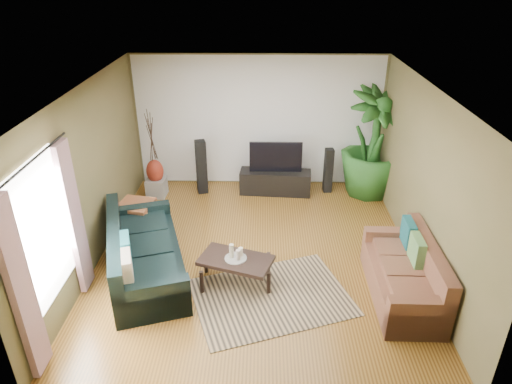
{
  "coord_description": "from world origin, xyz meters",
  "views": [
    {
      "loc": [
        0.11,
        -6.12,
        4.25
      ],
      "look_at": [
        0.0,
        0.2,
        1.05
      ],
      "focal_mm": 32.0,
      "sensor_mm": 36.0,
      "label": 1
    }
  ],
  "objects_px": {
    "coffee_table": "(236,270)",
    "side_table": "(137,218)",
    "speaker_right": "(328,171)",
    "television": "(276,157)",
    "sofa_right": "(404,271)",
    "speaker_left": "(201,167)",
    "sofa_left": "(145,249)",
    "tv_stand": "(275,182)",
    "potted_plant": "(373,143)",
    "pedestal": "(157,187)",
    "vase": "(155,171)"
  },
  "relations": [
    {
      "from": "television",
      "to": "side_table",
      "type": "relative_size",
      "value": 1.79
    },
    {
      "from": "sofa_right",
      "to": "tv_stand",
      "type": "bearing_deg",
      "value": -151.0
    },
    {
      "from": "speaker_left",
      "to": "pedestal",
      "type": "bearing_deg",
      "value": 176.07
    },
    {
      "from": "sofa_left",
      "to": "television",
      "type": "relative_size",
      "value": 2.22
    },
    {
      "from": "sofa_left",
      "to": "sofa_right",
      "type": "distance_m",
      "value": 3.74
    },
    {
      "from": "tv_stand",
      "to": "pedestal",
      "type": "xyz_separation_m",
      "value": [
        -2.39,
        -0.17,
        -0.05
      ]
    },
    {
      "from": "coffee_table",
      "to": "television",
      "type": "distance_m",
      "value": 3.09
    },
    {
      "from": "speaker_right",
      "to": "television",
      "type": "bearing_deg",
      "value": -179.99
    },
    {
      "from": "speaker_right",
      "to": "side_table",
      "type": "relative_size",
      "value": 1.59
    },
    {
      "from": "sofa_left",
      "to": "tv_stand",
      "type": "distance_m",
      "value": 3.39
    },
    {
      "from": "sofa_left",
      "to": "sofa_right",
      "type": "relative_size",
      "value": 1.29
    },
    {
      "from": "sofa_right",
      "to": "potted_plant",
      "type": "bearing_deg",
      "value": 177.69
    },
    {
      "from": "coffee_table",
      "to": "tv_stand",
      "type": "height_order",
      "value": "tv_stand"
    },
    {
      "from": "coffee_table",
      "to": "speaker_right",
      "type": "relative_size",
      "value": 1.11
    },
    {
      "from": "vase",
      "to": "side_table",
      "type": "bearing_deg",
      "value": -91.1
    },
    {
      "from": "sofa_right",
      "to": "television",
      "type": "height_order",
      "value": "television"
    },
    {
      "from": "coffee_table",
      "to": "vase",
      "type": "height_order",
      "value": "vase"
    },
    {
      "from": "television",
      "to": "potted_plant",
      "type": "relative_size",
      "value": 0.48
    },
    {
      "from": "coffee_table",
      "to": "tv_stand",
      "type": "relative_size",
      "value": 0.72
    },
    {
      "from": "tv_stand",
      "to": "side_table",
      "type": "xyz_separation_m",
      "value": [
        -2.42,
        -1.59,
        0.05
      ]
    },
    {
      "from": "pedestal",
      "to": "vase",
      "type": "xyz_separation_m",
      "value": [
        0.0,
        0.0,
        0.35
      ]
    },
    {
      "from": "sofa_left",
      "to": "vase",
      "type": "bearing_deg",
      "value": -8.7
    },
    {
      "from": "television",
      "to": "vase",
      "type": "relative_size",
      "value": 2.2
    },
    {
      "from": "side_table",
      "to": "speaker_left",
      "type": "bearing_deg",
      "value": 60.04
    },
    {
      "from": "vase",
      "to": "side_table",
      "type": "relative_size",
      "value": 0.81
    },
    {
      "from": "speaker_left",
      "to": "speaker_right",
      "type": "height_order",
      "value": "speaker_left"
    },
    {
      "from": "sofa_right",
      "to": "potted_plant",
      "type": "xyz_separation_m",
      "value": [
        0.18,
        3.24,
        0.65
      ]
    },
    {
      "from": "sofa_right",
      "to": "speaker_left",
      "type": "distance_m",
      "value": 4.55
    },
    {
      "from": "coffee_table",
      "to": "tv_stand",
      "type": "distance_m",
      "value": 3.02
    },
    {
      "from": "tv_stand",
      "to": "potted_plant",
      "type": "distance_m",
      "value": 2.07
    },
    {
      "from": "speaker_left",
      "to": "sofa_right",
      "type": "bearing_deg",
      "value": -61.03
    },
    {
      "from": "sofa_left",
      "to": "pedestal",
      "type": "relative_size",
      "value": 6.26
    },
    {
      "from": "coffee_table",
      "to": "side_table",
      "type": "distance_m",
      "value": 2.25
    },
    {
      "from": "television",
      "to": "vase",
      "type": "xyz_separation_m",
      "value": [
        -2.39,
        -0.19,
        -0.24
      ]
    },
    {
      "from": "side_table",
      "to": "sofa_left",
      "type": "bearing_deg",
      "value": -69.51
    },
    {
      "from": "coffee_table",
      "to": "sofa_left",
      "type": "bearing_deg",
      "value": -169.97
    },
    {
      "from": "potted_plant",
      "to": "side_table",
      "type": "distance_m",
      "value": 4.68
    },
    {
      "from": "vase",
      "to": "side_table",
      "type": "height_order",
      "value": "vase"
    },
    {
      "from": "tv_stand",
      "to": "speaker_right",
      "type": "distance_m",
      "value": 1.1
    },
    {
      "from": "coffee_table",
      "to": "vase",
      "type": "relative_size",
      "value": 2.17
    },
    {
      "from": "coffee_table",
      "to": "television",
      "type": "xyz_separation_m",
      "value": [
        0.63,
        2.97,
        0.57
      ]
    },
    {
      "from": "pedestal",
      "to": "vase",
      "type": "height_order",
      "value": "vase"
    },
    {
      "from": "coffee_table",
      "to": "speaker_right",
      "type": "bearing_deg",
      "value": 79.8
    },
    {
      "from": "television",
      "to": "vase",
      "type": "distance_m",
      "value": 2.41
    },
    {
      "from": "speaker_left",
      "to": "side_table",
      "type": "relative_size",
      "value": 1.9
    },
    {
      "from": "sofa_left",
      "to": "side_table",
      "type": "xyz_separation_m",
      "value": [
        -0.43,
        1.14,
        -0.13
      ]
    },
    {
      "from": "speaker_right",
      "to": "speaker_left",
      "type": "bearing_deg",
      "value": 177.93
    },
    {
      "from": "potted_plant",
      "to": "side_table",
      "type": "xyz_separation_m",
      "value": [
        -4.32,
        -1.63,
        -0.79
      ]
    },
    {
      "from": "tv_stand",
      "to": "television",
      "type": "xyz_separation_m",
      "value": [
        0.0,
        0.02,
        0.55
      ]
    },
    {
      "from": "coffee_table",
      "to": "speaker_left",
      "type": "distance_m",
      "value": 3.11
    }
  ]
}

